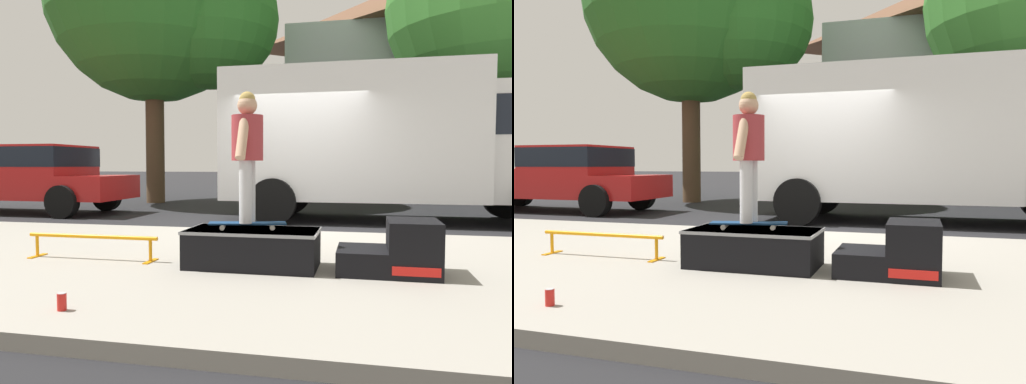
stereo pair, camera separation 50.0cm
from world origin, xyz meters
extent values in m
plane|color=black|center=(0.00, 0.00, 0.00)|extent=(140.00, 140.00, 0.00)
cube|color=gray|center=(0.00, -3.00, 0.06)|extent=(50.00, 5.00, 0.12)
cube|color=black|center=(0.11, -3.29, 0.31)|extent=(1.31, 0.69, 0.38)
cube|color=gray|center=(0.11, -3.29, 0.49)|extent=(1.33, 0.71, 0.03)
cube|color=black|center=(1.19, -3.29, 0.24)|extent=(0.47, 0.66, 0.23)
cube|color=black|center=(1.66, -3.29, 0.38)|extent=(0.47, 0.66, 0.51)
cube|color=red|center=(1.66, -3.62, 0.21)|extent=(0.41, 0.01, 0.08)
cylinder|color=orange|center=(-1.70, -3.29, 0.37)|extent=(1.54, 0.04, 0.04)
cylinder|color=orange|center=(-2.39, -3.29, 0.24)|extent=(0.04, 0.04, 0.25)
cube|color=orange|center=(-2.39, -3.29, 0.13)|extent=(0.06, 0.28, 0.01)
cylinder|color=orange|center=(-1.01, -3.29, 0.24)|extent=(0.04, 0.04, 0.25)
cube|color=orange|center=(-1.01, -3.29, 0.13)|extent=(0.06, 0.28, 0.01)
cube|color=navy|center=(0.05, -3.29, 0.56)|extent=(0.80, 0.37, 0.02)
cylinder|color=silver|center=(0.28, -3.15, 0.53)|extent=(0.06, 0.04, 0.05)
cylinder|color=silver|center=(0.31, -3.32, 0.53)|extent=(0.06, 0.04, 0.05)
cylinder|color=silver|center=(-0.21, -3.26, 0.53)|extent=(0.06, 0.04, 0.05)
cylinder|color=silver|center=(-0.17, -3.43, 0.53)|extent=(0.06, 0.04, 0.05)
cylinder|color=silver|center=(0.05, -3.21, 0.88)|extent=(0.13, 0.13, 0.63)
cylinder|color=silver|center=(0.05, -3.37, 0.88)|extent=(0.13, 0.13, 0.63)
cylinder|color=#A53338|center=(0.05, -3.29, 1.42)|extent=(0.32, 0.32, 0.45)
cylinder|color=tan|center=(0.05, -3.09, 1.41)|extent=(0.10, 0.28, 0.43)
cylinder|color=tan|center=(0.05, -3.49, 1.41)|extent=(0.10, 0.28, 0.43)
sphere|color=tan|center=(0.05, -3.29, 1.75)|extent=(0.20, 0.20, 0.20)
sphere|color=tan|center=(0.05, -3.29, 1.80)|extent=(0.16, 0.16, 0.16)
cylinder|color=red|center=(-0.88, -5.02, 0.18)|extent=(0.07, 0.07, 0.12)
cylinder|color=silver|center=(-0.88, -5.02, 0.24)|extent=(0.06, 0.06, 0.00)
cube|color=white|center=(0.90, 2.20, 1.75)|extent=(5.00, 2.35, 2.60)
cylinder|color=black|center=(4.19, 3.38, 0.45)|extent=(0.90, 0.28, 0.90)
cylinder|color=black|center=(-0.50, 3.38, 0.45)|extent=(0.90, 0.28, 0.90)
cylinder|color=black|center=(-0.50, 1.03, 0.45)|extent=(0.90, 0.28, 0.90)
cube|color=red|center=(-4.77, 2.07, 0.64)|extent=(1.10, 1.85, 0.55)
cube|color=red|center=(-6.32, 2.07, 0.98)|extent=(2.00, 1.85, 1.25)
cube|color=black|center=(-6.32, 2.07, 1.33)|extent=(2.02, 1.87, 0.45)
cylinder|color=black|center=(-5.13, 2.99, 0.36)|extent=(0.72, 0.24, 0.72)
cylinder|color=black|center=(-5.13, 1.14, 0.36)|extent=(0.72, 0.24, 0.72)
cylinder|color=brown|center=(-5.04, 5.71, 2.09)|extent=(0.56, 0.56, 4.18)
sphere|color=#286623|center=(-3.30, 5.71, 5.44)|extent=(4.12, 4.12, 4.12)
cylinder|color=brown|center=(4.94, 7.28, 1.82)|extent=(0.56, 0.56, 3.64)
sphere|color=#387A2D|center=(4.94, 7.28, 5.72)|extent=(6.40, 6.40, 6.40)
cube|color=silver|center=(2.97, 12.38, 3.00)|extent=(9.00, 7.50, 6.00)
cube|color=#B2ADA3|center=(2.97, 8.38, 1.40)|extent=(9.00, 0.50, 2.80)
pyramid|color=brown|center=(2.97, 12.38, 7.20)|extent=(9.54, 7.95, 2.40)
camera|label=1|loc=(1.20, -8.00, 1.15)|focal=33.83mm
camera|label=2|loc=(1.68, -7.88, 1.15)|focal=33.83mm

